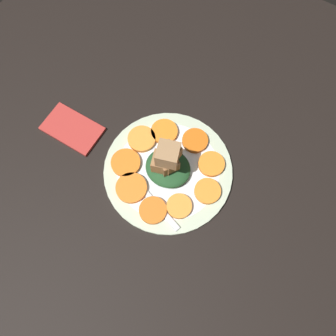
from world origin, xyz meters
TOP-DOWN VIEW (x-y plane):
  - table_slab at (0.00, 0.00)cm, footprint 120.00×120.00cm
  - plate at (0.00, 0.00)cm, footprint 26.35×26.35cm
  - carrot_slice_0 at (-8.14, 2.89)cm, footprint 5.86×5.86cm
  - carrot_slice_1 at (-8.07, -3.29)cm, footprint 6.03×6.03cm
  - carrot_slice_2 at (-4.18, -7.17)cm, footprint 6.25×6.25cm
  - carrot_slice_3 at (1.86, -8.81)cm, footprint 5.42×5.42cm
  - carrot_slice_4 at (5.81, -5.49)cm, footprint 4.98×4.98cm
  - carrot_slice_5 at (9.09, 0.47)cm, footprint 5.25×5.25cm
  - carrot_slice_6 at (7.04, 5.43)cm, footprint 5.38×5.38cm
  - carrot_slice_7 at (1.63, 8.29)cm, footprint 5.44×5.44cm
  - carrot_slice_8 at (-4.96, 6.77)cm, footprint 5.67×5.67cm
  - center_pile at (-0.14, -0.01)cm, footprint 9.27×8.34cm
  - fork at (-0.74, -6.66)cm, footprint 16.96×7.01cm
  - napkin at (-22.66, -2.34)cm, footprint 12.46×7.48cm

SIDE VIEW (x-z plane):
  - table_slab at x=0.00cm, z-range 0.00..2.00cm
  - napkin at x=-22.66cm, z-range 2.00..2.80cm
  - plate at x=0.00cm, z-range 1.99..3.04cm
  - fork at x=-0.74cm, z-range 3.10..3.50cm
  - carrot_slice_0 at x=-8.14cm, z-range 3.10..4.05cm
  - carrot_slice_1 at x=-8.07cm, z-range 3.10..4.05cm
  - carrot_slice_2 at x=-4.18cm, z-range 3.10..4.05cm
  - carrot_slice_3 at x=1.86cm, z-range 3.10..4.05cm
  - carrot_slice_4 at x=5.81cm, z-range 3.10..4.05cm
  - carrot_slice_5 at x=9.09cm, z-range 3.10..4.05cm
  - carrot_slice_6 at x=7.04cm, z-range 3.10..4.05cm
  - carrot_slice_7 at x=1.63cm, z-range 3.10..4.05cm
  - carrot_slice_8 at x=-4.96cm, z-range 3.10..4.05cm
  - center_pile at x=-0.14cm, z-range 1.62..11.87cm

